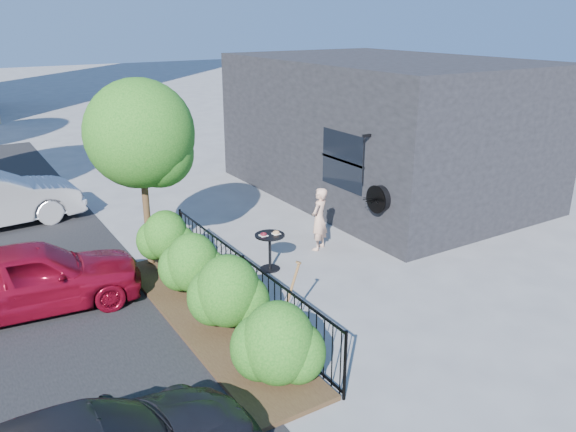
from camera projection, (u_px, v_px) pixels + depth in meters
ground at (312, 291)px, 11.06m from camera, size 120.00×120.00×0.00m
shop_building at (380, 127)px, 16.73m from camera, size 6.22×9.00×4.00m
fence at (244, 283)px, 10.13m from camera, size 0.05×6.05×1.10m
planting_bed at (210, 319)px, 9.95m from camera, size 1.30×6.00×0.08m
shrubs at (211, 282)px, 9.86m from camera, size 1.10×5.60×1.24m
patio_tree at (144, 140)px, 11.23m from camera, size 2.20×2.20×3.94m
cafe_table at (270, 245)px, 11.82m from camera, size 0.63×0.63×0.85m
woman at (319, 219)px, 12.82m from camera, size 0.64×0.57×1.47m
shovel at (287, 303)px, 9.36m from camera, size 0.46×0.17×1.33m
car_red at (31, 277)px, 10.13m from camera, size 4.00×1.95×1.31m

